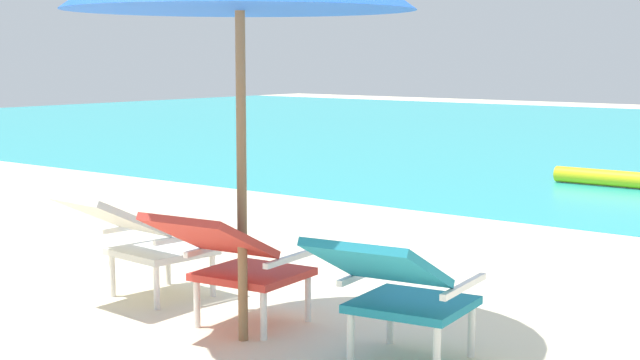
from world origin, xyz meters
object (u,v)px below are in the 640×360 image
Objects in this scene: swim_buoy at (624,179)px; lounge_chair_right at (397,286)px; lounge_chair_left at (138,235)px; lounge_chair_center at (233,257)px.

lounge_chair_right reaches higher than swim_buoy.
lounge_chair_center is (0.88, -0.11, 0.00)m from lounge_chair_left.
lounge_chair_left and lounge_chair_right have the same top height.
lounge_chair_center is at bearing -179.78° from lounge_chair_right.
lounge_chair_right is at bearing -77.07° from swim_buoy.
swim_buoy is at bearing 86.78° from lounge_chair_left.
lounge_chair_center is at bearing -85.68° from swim_buoy.
lounge_chair_right is at bearing -3.10° from lounge_chair_left.
lounge_chair_left is at bearing 176.90° from lounge_chair_right.
swim_buoy is 6.63m from lounge_chair_left.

